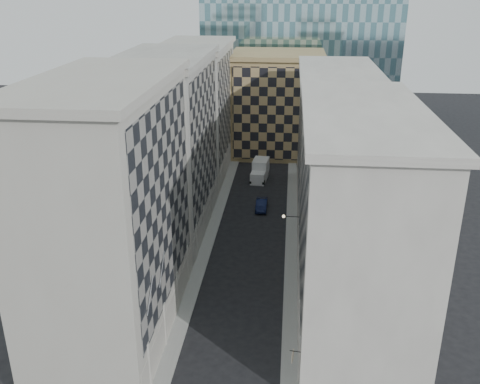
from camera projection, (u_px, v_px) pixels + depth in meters
The scene contains 14 objects.
sidewalk_west at pixel (210, 238), 68.76m from camera, with size 1.50×100.00×0.15m, color gray.
sidewalk_east at pixel (291, 241), 67.83m from camera, with size 1.50×100.00×0.15m, color gray.
bldg_left_a at pixel (112, 212), 47.34m from camera, with size 10.80×22.80×23.70m.
bldg_left_b at pixel (167, 146), 67.87m from camera, with size 10.80×22.80×22.70m.
bldg_left_c at pixel (197, 110), 88.40m from camera, with size 10.80×22.80×21.70m.
bldg_right_a at pixel (355, 219), 49.66m from camera, with size 10.80×26.80×20.70m.
bldg_right_b at pixel (335, 142), 74.80m from camera, with size 10.80×28.80×19.70m.
tan_block at pixel (277, 104), 99.69m from camera, with size 16.80×14.80×18.80m.
church_tower at pixel (272, 1), 106.42m from camera, with size 7.20×7.20×51.50m.
flagpoles_left at pixel (156, 282), 43.69m from camera, with size 0.10×6.33×2.33m.
bracket_lamp at pixel (285, 216), 60.09m from camera, with size 1.98×0.36×0.36m.
box_truck at pixel (260, 171), 88.62m from camera, with size 2.97×6.09×3.23m.
dark_car at pixel (261, 205), 77.12m from camera, with size 1.58×4.52×1.49m, color #0E1636.
shop_sign at pixel (293, 356), 41.46m from camera, with size 0.92×0.80×0.89m.
Camera 1 is at (4.56, -31.03, 31.01)m, focal length 40.00 mm.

